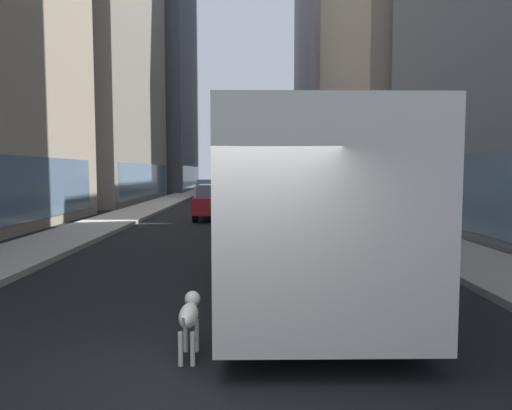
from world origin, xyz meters
The scene contains 14 objects.
ground_plane centered at (0.00, 35.00, 0.00)m, with size 120.00×120.00×0.00m, color black.
sidewalk_left centered at (-5.70, 35.00, 0.07)m, with size 2.40×110.00×0.15m, color #ADA89E.
sidewalk_right centered at (5.70, 35.00, 0.07)m, with size 2.40×110.00×0.15m, color gray.
building_left_far centered at (-11.90, 46.60, 18.69)m, with size 11.42×15.10×37.40m.
building_right_mid centered at (11.90, 26.48, 9.15)m, with size 11.09×16.29×18.31m.
building_right_far centered at (11.90, 46.42, 19.69)m, with size 11.35×19.09×39.40m.
transit_bus centered at (1.20, 5.72, 1.78)m, with size 2.78×11.53×3.05m.
car_yellow_taxi centered at (1.20, 35.86, 0.82)m, with size 1.80×4.33×1.62m.
car_red_coupe centered at (-1.20, 16.94, 0.82)m, with size 1.95×4.30×1.62m.
car_grey_wagon centered at (2.80, 23.89, 0.82)m, with size 1.87×4.06×1.62m.
car_silver_sedan centered at (-2.80, 30.20, 0.82)m, with size 1.77×4.38×1.62m.
car_blue_hatchback centered at (-1.20, 38.67, 0.82)m, with size 1.75×4.67×1.62m.
car_white_van centered at (2.80, 30.53, 0.82)m, with size 1.92×4.16×1.62m.
dalmatian_dog centered at (-0.42, 0.79, 0.51)m, with size 0.22×0.96×0.72m.
Camera 1 is at (0.31, -4.58, 2.25)m, focal length 31.73 mm.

